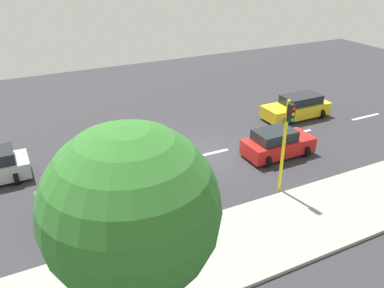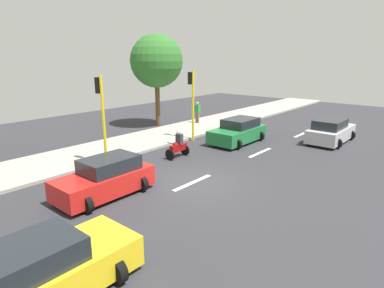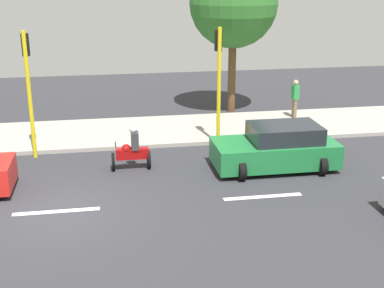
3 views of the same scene
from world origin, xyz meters
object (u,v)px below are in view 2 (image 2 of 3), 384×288
at_px(car_red, 105,179).
at_px(street_tree_center, 157,61).
at_px(car_yellow_cab, 34,277).
at_px(traffic_light_corner, 192,95).
at_px(motorcycle, 178,146).
at_px(car_green, 238,132).
at_px(car_silver, 331,131).
at_px(traffic_light_midblock, 101,108).
at_px(pedestrian_near_signal, 197,112).

bearing_deg(car_red, street_tree_center, -52.82).
distance_m(car_yellow_cab, traffic_light_corner, 15.22).
xyz_separation_m(motorcycle, traffic_light_corner, (1.87, -3.36, 2.29)).
distance_m(car_red, traffic_light_corner, 9.67).
bearing_deg(street_tree_center, car_green, 177.92).
bearing_deg(car_silver, car_red, 74.33).
bearing_deg(traffic_light_corner, street_tree_center, -19.33).
distance_m(car_green, car_silver, 5.91).
relative_size(car_green, traffic_light_corner, 0.92).
distance_m(car_silver, motorcycle, 10.14).
bearing_deg(motorcycle, traffic_light_corner, -60.98).
distance_m(car_silver, street_tree_center, 13.28).
bearing_deg(street_tree_center, car_yellow_cab, 128.01).
relative_size(car_silver, car_red, 1.09).
height_order(car_silver, traffic_light_corner, traffic_light_corner).
distance_m(car_silver, traffic_light_midblock, 14.17).
xyz_separation_m(car_green, pedestrian_near_signal, (5.53, -2.66, 0.35)).
bearing_deg(car_red, traffic_light_corner, -70.84).
relative_size(traffic_light_corner, traffic_light_midblock, 1.00).
xyz_separation_m(car_yellow_cab, car_red, (3.77, -4.51, -0.00)).
height_order(car_silver, car_red, same).
xyz_separation_m(motorcycle, pedestrian_near_signal, (4.79, -7.49, 0.42)).
height_order(car_yellow_cab, pedestrian_near_signal, pedestrian_near_signal).
relative_size(car_green, car_yellow_cab, 0.90).
bearing_deg(traffic_light_midblock, pedestrian_near_signal, -74.92).
bearing_deg(traffic_light_midblock, street_tree_center, -59.61).
xyz_separation_m(traffic_light_midblock, street_tree_center, (4.98, -8.49, 2.03)).
height_order(motorcycle, pedestrian_near_signal, pedestrian_near_signal).
xyz_separation_m(car_red, street_tree_center, (8.07, -10.64, 4.25)).
bearing_deg(car_yellow_cab, pedestrian_near_signal, -60.82).
bearing_deg(car_red, traffic_light_midblock, -34.82).
bearing_deg(car_green, car_silver, -139.21).
bearing_deg(car_green, car_yellow_cab, 105.98).
height_order(car_yellow_cab, traffic_light_corner, traffic_light_corner).
xyz_separation_m(car_yellow_cab, motorcycle, (5.00, -10.04, -0.07)).
bearing_deg(traffic_light_corner, car_green, -150.54).
relative_size(pedestrian_near_signal, traffic_light_midblock, 0.38).
height_order(car_green, traffic_light_midblock, traffic_light_midblock).
distance_m(car_green, street_tree_center, 8.70).
distance_m(traffic_light_corner, traffic_light_midblock, 6.74).
relative_size(car_red, pedestrian_near_signal, 2.27).
distance_m(car_green, traffic_light_midblock, 8.90).
height_order(car_red, motorcycle, motorcycle).
relative_size(car_silver, traffic_light_corner, 0.93).
bearing_deg(car_green, motorcycle, 81.30).
distance_m(car_silver, traffic_light_corner, 9.13).
xyz_separation_m(pedestrian_near_signal, traffic_light_corner, (-2.93, 4.13, 1.87)).
bearing_deg(pedestrian_near_signal, car_green, 154.35).
height_order(motorcycle, street_tree_center, street_tree_center).
bearing_deg(pedestrian_near_signal, street_tree_center, 49.26).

